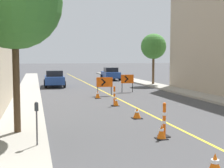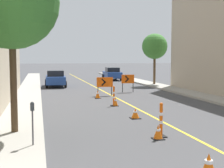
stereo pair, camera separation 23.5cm
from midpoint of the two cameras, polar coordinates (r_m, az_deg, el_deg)
name	(u,v)px [view 2 (the right image)]	position (r m, az deg, el deg)	size (l,w,h in m)	color
lane_stripe	(97,88)	(29.24, -2.62, -0.67)	(0.12, 51.87, 0.01)	gold
sidewalk_left	(30,88)	(28.74, -14.56, -0.77)	(1.85, 51.87, 0.15)	#9E998E
sidewalk_right	(157,86)	(30.92, 8.46, -0.28)	(1.85, 51.87, 0.15)	#9E998E
traffic_cone_nearest	(209,165)	(7.96, 18.09, -13.93)	(0.46, 0.46, 0.57)	black
traffic_cone_second	(158,132)	(11.01, 9.05, -8.67)	(0.39, 0.39, 0.51)	black
traffic_cone_third	(135,113)	(14.52, 4.75, -5.37)	(0.45, 0.45, 0.49)	black
traffic_cone_fourth	(115,102)	(18.15, 1.01, -3.23)	(0.34, 0.34, 0.53)	black
traffic_cone_fifth	(98,94)	(21.57, -2.32, -1.90)	(0.40, 0.40, 0.57)	black
delineator_post_front	(161,122)	(11.27, 9.55, -6.88)	(0.36, 0.36, 1.23)	black
delineator_post_rear	(114,97)	(18.20, 0.70, -2.45)	(0.36, 0.36, 1.16)	black
arrow_barricade_primary	(105,83)	(22.95, -1.04, 0.23)	(1.20, 0.12, 1.37)	#EF560C
arrow_barricade_secondary	(128,80)	(25.34, 3.18, 0.78)	(1.05, 0.10, 1.43)	#EF560C
parked_car_curb_near	(55,78)	(30.62, -10.10, 1.00)	(1.95, 4.35, 1.59)	navy
parked_car_curb_mid	(112,74)	(39.19, 0.18, 1.90)	(2.04, 4.39, 1.59)	navy
parking_meter_near_curb	(32,114)	(9.76, -13.68, -5.43)	(0.12, 0.11, 1.33)	#4C4C51
street_tree_left_near	(11,2)	(11.71, -17.37, 14.19)	(3.35, 3.35, 6.30)	#4C3823
street_tree_right_near	(155,47)	(31.80, 8.02, 6.80)	(2.55, 2.55, 5.07)	#4C3823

